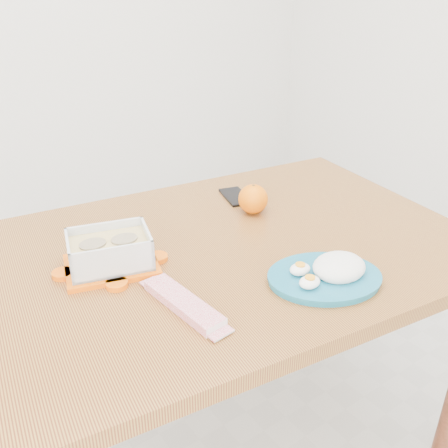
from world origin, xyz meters
TOP-DOWN VIEW (x-y plane):
  - ground at (0.00, 0.00)m, footprint 3.50×3.50m
  - dining_table at (-0.15, -0.07)m, footprint 1.37×1.01m
  - food_container at (-0.42, -0.00)m, footprint 0.25×0.21m
  - orange_fruit at (0.03, 0.04)m, footprint 0.08×0.08m
  - rice_plate at (-0.05, -0.34)m, footprint 0.34×0.34m
  - candy_bar at (-0.37, -0.23)m, footprint 0.07×0.22m
  - smartphone at (0.06, 0.15)m, footprint 0.10×0.14m

SIDE VIEW (x-z plane):
  - ground at x=0.00m, z-range 0.00..0.00m
  - dining_table at x=-0.15m, z-range 0.28..1.03m
  - smartphone at x=0.06m, z-range 0.75..0.76m
  - candy_bar at x=-0.37m, z-range 0.75..0.77m
  - rice_plate at x=-0.05m, z-range 0.74..0.81m
  - orange_fruit at x=0.03m, z-range 0.75..0.83m
  - food_container at x=-0.42m, z-range 0.75..0.84m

